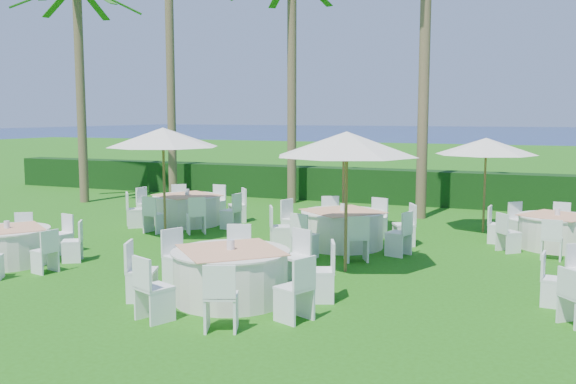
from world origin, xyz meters
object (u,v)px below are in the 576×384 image
(banquet_table_a, at_px, (8,245))
(umbrella_d, at_px, (486,146))
(umbrella_c, at_px, (344,144))
(banquet_table_e, at_px, (343,228))
(banquet_table_f, at_px, (557,231))
(umbrella_b, at_px, (347,144))
(banquet_table_b, at_px, (231,274))
(umbrella_a, at_px, (163,137))
(banquet_table_d, at_px, (187,209))

(banquet_table_a, xyz_separation_m, umbrella_d, (8.88, 7.64, 1.90))
(banquet_table_a, relative_size, umbrella_c, 1.17)
(banquet_table_e, bearing_deg, banquet_table_f, 21.07)
(banquet_table_a, xyz_separation_m, umbrella_c, (5.34, 6.40, 1.95))
(umbrella_b, height_order, umbrella_c, umbrella_b)
(banquet_table_b, bearing_deg, umbrella_a, 134.04)
(banquet_table_d, xyz_separation_m, umbrella_a, (0.54, -1.96, 2.12))
(banquet_table_f, distance_m, umbrella_d, 2.99)
(banquet_table_e, distance_m, banquet_table_f, 5.04)
(umbrella_c, bearing_deg, banquet_table_f, -2.27)
(banquet_table_d, relative_size, umbrella_c, 1.33)
(banquet_table_a, relative_size, banquet_table_d, 0.89)
(banquet_table_e, xyz_separation_m, umbrella_a, (-4.53, -0.67, 2.11))
(umbrella_a, bearing_deg, umbrella_c, 34.64)
(banquet_table_a, distance_m, banquet_table_e, 7.42)
(banquet_table_d, height_order, umbrella_b, umbrella_b)
(umbrella_a, relative_size, umbrella_c, 1.10)
(banquet_table_e, distance_m, umbrella_c, 2.84)
(umbrella_b, bearing_deg, banquet_table_a, -162.69)
(banquet_table_a, relative_size, umbrella_a, 1.07)
(banquet_table_f, bearing_deg, banquet_table_a, -149.92)
(umbrella_c, bearing_deg, umbrella_a, -145.36)
(banquet_table_e, relative_size, umbrella_c, 1.34)
(banquet_table_a, distance_m, umbrella_a, 4.54)
(banquet_table_b, xyz_separation_m, umbrella_a, (-4.14, 4.29, 2.10))
(banquet_table_d, relative_size, umbrella_d, 1.29)
(banquet_table_b, height_order, umbrella_b, umbrella_b)
(banquet_table_a, xyz_separation_m, banquet_table_f, (10.69, 6.19, 0.01))
(banquet_table_f, bearing_deg, umbrella_c, 177.73)
(banquet_table_b, bearing_deg, banquet_table_d, 126.87)
(banquet_table_a, distance_m, banquet_table_d, 5.75)
(umbrella_a, xyz_separation_m, umbrella_c, (3.89, 2.69, -0.22))
(banquet_table_b, distance_m, umbrella_a, 6.32)
(umbrella_c, height_order, umbrella_d, umbrella_c)
(umbrella_a, bearing_deg, banquet_table_f, 15.02)
(banquet_table_d, bearing_deg, banquet_table_a, -99.13)
(banquet_table_f, height_order, umbrella_d, umbrella_d)
(banquet_table_f, height_order, umbrella_c, umbrella_c)
(banquet_table_e, bearing_deg, umbrella_d, 48.40)
(banquet_table_a, height_order, banquet_table_b, banquet_table_b)
(banquet_table_f, bearing_deg, banquet_table_b, -126.96)
(banquet_table_d, xyz_separation_m, umbrella_d, (7.97, 1.96, 1.86))
(banquet_table_b, relative_size, umbrella_d, 1.29)
(banquet_table_d, xyz_separation_m, umbrella_b, (5.86, -3.56, 2.11))
(umbrella_c, relative_size, umbrella_d, 0.98)
(banquet_table_e, height_order, umbrella_b, umbrella_b)
(banquet_table_b, xyz_separation_m, banquet_table_f, (5.09, 6.76, -0.05))
(banquet_table_b, height_order, umbrella_a, umbrella_a)
(banquet_table_b, xyz_separation_m, banquet_table_e, (0.39, 4.95, -0.00))
(umbrella_d, bearing_deg, umbrella_c, -160.73)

